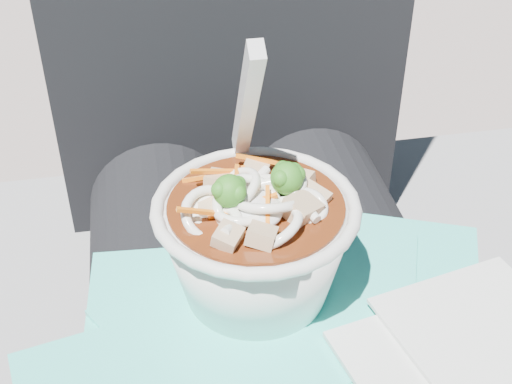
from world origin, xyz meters
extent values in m
cylinder|color=black|center=(-0.08, 0.00, 0.52)|extent=(0.14, 0.48, 0.14)
cylinder|color=black|center=(0.08, 0.00, 0.52)|extent=(0.14, 0.48, 0.14)
cube|color=#31CFBC|center=(0.06, 0.02, 0.59)|extent=(0.22, 0.19, 0.00)
cube|color=#31CFBC|center=(0.00, -0.02, 0.59)|extent=(0.21, 0.20, 0.00)
cube|color=#31CFBC|center=(-0.07, -0.02, 0.59)|extent=(0.15, 0.17, 0.00)
cube|color=#31CFBC|center=(-0.07, -0.07, 0.60)|extent=(0.23, 0.22, 0.00)
cube|color=#31CFBC|center=(0.00, -0.01, 0.60)|extent=(0.24, 0.24, 0.00)
cube|color=#31CFBC|center=(-0.03, -0.03, 0.60)|extent=(0.21, 0.22, 0.00)
cube|color=silver|center=(0.09, -0.10, 0.60)|extent=(0.16, 0.16, 0.00)
cube|color=silver|center=(0.12, -0.07, 0.61)|extent=(0.13, 0.13, 0.00)
torus|color=silver|center=(-0.02, 0.00, 0.68)|extent=(0.14, 0.14, 0.01)
cylinder|color=#471C0A|center=(-0.02, 0.00, 0.67)|extent=(0.12, 0.12, 0.01)
torus|color=white|center=(-0.05, -0.02, 0.68)|extent=(0.04, 0.04, 0.02)
torus|color=white|center=(0.01, -0.01, 0.68)|extent=(0.04, 0.04, 0.02)
torus|color=white|center=(-0.01, 0.00, 0.68)|extent=(0.03, 0.03, 0.03)
torus|color=white|center=(-0.01, -0.01, 0.68)|extent=(0.06, 0.05, 0.04)
torus|color=white|center=(-0.05, -0.01, 0.68)|extent=(0.04, 0.04, 0.03)
torus|color=white|center=(-0.01, -0.01, 0.68)|extent=(0.05, 0.05, 0.03)
torus|color=white|center=(-0.05, -0.01, 0.68)|extent=(0.04, 0.05, 0.03)
torus|color=white|center=(0.00, 0.01, 0.68)|extent=(0.04, 0.04, 0.02)
torus|color=white|center=(-0.03, -0.01, 0.68)|extent=(0.06, 0.06, 0.04)
torus|color=white|center=(-0.03, -0.01, 0.68)|extent=(0.05, 0.05, 0.02)
torus|color=white|center=(-0.01, 0.01, 0.68)|extent=(0.04, 0.04, 0.02)
torus|color=white|center=(-0.03, -0.01, 0.68)|extent=(0.05, 0.05, 0.03)
torus|color=white|center=(-0.01, -0.03, 0.68)|extent=(0.06, 0.06, 0.03)
torus|color=white|center=(-0.04, 0.01, 0.68)|extent=(0.05, 0.05, 0.03)
cylinder|color=white|center=(-0.02, 0.01, 0.68)|extent=(0.03, 0.03, 0.01)
cylinder|color=white|center=(-0.01, 0.01, 0.68)|extent=(0.02, 0.01, 0.01)
cylinder|color=white|center=(0.01, -0.02, 0.68)|extent=(0.02, 0.03, 0.01)
cylinder|color=white|center=(-0.04, -0.03, 0.68)|extent=(0.02, 0.03, 0.01)
cylinder|color=#71A650|center=(0.00, 0.00, 0.68)|extent=(0.01, 0.01, 0.01)
sphere|color=#1D6316|center=(0.00, 0.00, 0.70)|extent=(0.02, 0.02, 0.02)
sphere|color=#1D6316|center=(0.01, 0.00, 0.70)|extent=(0.01, 0.01, 0.01)
sphere|color=#1D6316|center=(0.01, 0.01, 0.70)|extent=(0.01, 0.01, 0.01)
sphere|color=#1D6316|center=(0.00, 0.00, 0.70)|extent=(0.01, 0.01, 0.01)
sphere|color=#1D6316|center=(0.00, 0.01, 0.70)|extent=(0.01, 0.01, 0.01)
cylinder|color=#71A650|center=(-0.04, -0.01, 0.68)|extent=(0.01, 0.01, 0.01)
sphere|color=#1D6316|center=(-0.04, -0.01, 0.70)|extent=(0.02, 0.02, 0.02)
sphere|color=#1D6316|center=(-0.04, -0.01, 0.70)|extent=(0.01, 0.01, 0.01)
sphere|color=#1D6316|center=(-0.03, -0.01, 0.70)|extent=(0.01, 0.01, 0.01)
sphere|color=#1D6316|center=(-0.03, 0.00, 0.70)|extent=(0.01, 0.01, 0.01)
sphere|color=#1D6316|center=(-0.04, 0.00, 0.70)|extent=(0.01, 0.01, 0.01)
cube|color=orange|center=(-0.02, 0.01, 0.68)|extent=(0.01, 0.04, 0.02)
cube|color=orange|center=(-0.03, -0.01, 0.68)|extent=(0.05, 0.01, 0.01)
cube|color=orange|center=(-0.02, -0.02, 0.69)|extent=(0.01, 0.03, 0.01)
cube|color=orange|center=(-0.05, -0.01, 0.69)|extent=(0.04, 0.01, 0.02)
cube|color=orange|center=(0.00, -0.01, 0.68)|extent=(0.04, 0.01, 0.01)
cube|color=orange|center=(-0.01, 0.04, 0.69)|extent=(0.04, 0.02, 0.01)
cube|color=orange|center=(-0.05, 0.03, 0.68)|extent=(0.03, 0.00, 0.01)
cube|color=orange|center=(0.01, 0.00, 0.68)|extent=(0.02, 0.03, 0.01)
cube|color=orange|center=(-0.03, 0.01, 0.69)|extent=(0.01, 0.04, 0.01)
cube|color=orange|center=(-0.04, 0.03, 0.69)|extent=(0.04, 0.01, 0.01)
cube|color=tan|center=(0.02, 0.00, 0.68)|extent=(0.03, 0.03, 0.02)
cube|color=tan|center=(0.01, 0.01, 0.68)|extent=(0.03, 0.03, 0.02)
cube|color=tan|center=(-0.01, 0.03, 0.68)|extent=(0.02, 0.02, 0.01)
cube|color=tan|center=(-0.04, 0.02, 0.68)|extent=(0.03, 0.03, 0.02)
cube|color=tan|center=(-0.05, 0.00, 0.68)|extent=(0.02, 0.02, 0.01)
cube|color=tan|center=(-0.04, -0.04, 0.68)|extent=(0.02, 0.02, 0.01)
cube|color=tan|center=(-0.02, -0.04, 0.68)|extent=(0.02, 0.02, 0.02)
cube|color=tan|center=(0.01, -0.02, 0.68)|extent=(0.03, 0.03, 0.02)
ellipsoid|color=silver|center=(-0.02, -0.01, 0.68)|extent=(0.03, 0.04, 0.01)
cube|color=silver|center=(-0.02, 0.03, 0.73)|extent=(0.01, 0.08, 0.12)
camera|label=1|loc=(-0.09, -0.37, 0.96)|focal=50.00mm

